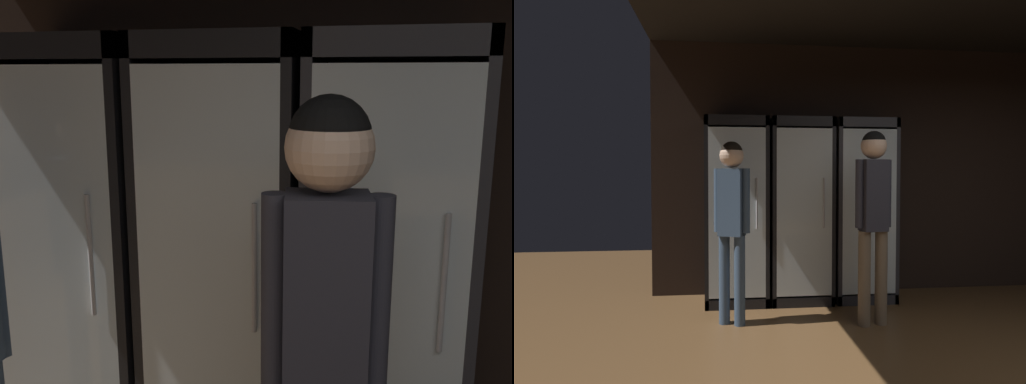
# 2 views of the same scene
# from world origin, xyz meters

# --- Properties ---
(cooler_far_left) EXTENTS (0.64, 0.59, 1.92)m
(cooler_far_left) POSITION_xyz_m (-2.08, 2.74, 0.94)
(cooler_far_left) COLOR black
(cooler_far_left) RESTS_ON ground
(cooler_left) EXTENTS (0.64, 0.59, 1.92)m
(cooler_left) POSITION_xyz_m (-1.41, 2.74, 0.94)
(cooler_left) COLOR black
(cooler_left) RESTS_ON ground
(cooler_center) EXTENTS (0.64, 0.59, 1.92)m
(cooler_center) POSITION_xyz_m (-0.74, 2.74, 0.94)
(cooler_center) COLOR #2B2B30
(cooler_center) RESTS_ON ground
(shopper_near) EXTENTS (0.34, 0.23, 1.72)m
(shopper_near) POSITION_xyz_m (-0.90, 1.88, 1.08)
(shopper_near) COLOR #72604C
(shopper_near) RESTS_ON ground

